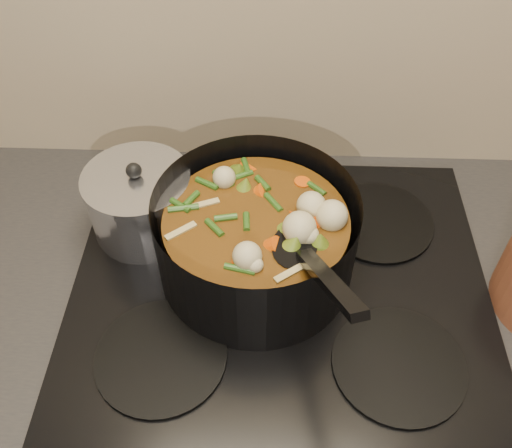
{
  "coord_description": "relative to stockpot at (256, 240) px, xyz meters",
  "views": [
    {
      "loc": [
        -0.02,
        1.42,
        1.62
      ],
      "look_at": [
        -0.04,
        1.96,
        1.03
      ],
      "focal_mm": 40.0,
      "sensor_mm": 36.0,
      "label": 1
    }
  ],
  "objects": [
    {
      "name": "saucepan",
      "position": [
        -0.18,
        0.08,
        -0.01
      ],
      "size": [
        0.17,
        0.17,
        0.14
      ],
      "rotation": [
        0.0,
        0.0,
        0.35
      ],
      "color": "silver",
      "rests_on": "stovetop"
    },
    {
      "name": "stockpot",
      "position": [
        0.0,
        0.0,
        0.0
      ],
      "size": [
        0.32,
        0.38,
        0.21
      ],
      "rotation": [
        0.0,
        0.0,
        0.1
      ],
      "color": "black",
      "rests_on": "stovetop"
    },
    {
      "name": "stovetop",
      "position": [
        0.04,
        -0.03,
        -0.08
      ],
      "size": [
        0.62,
        0.54,
        0.03
      ],
      "color": "black",
      "rests_on": "counter"
    },
    {
      "name": "counter",
      "position": [
        0.04,
        -0.03,
        -0.54
      ],
      "size": [
        2.64,
        0.64,
        0.91
      ],
      "color": "brown",
      "rests_on": "ground"
    }
  ]
}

